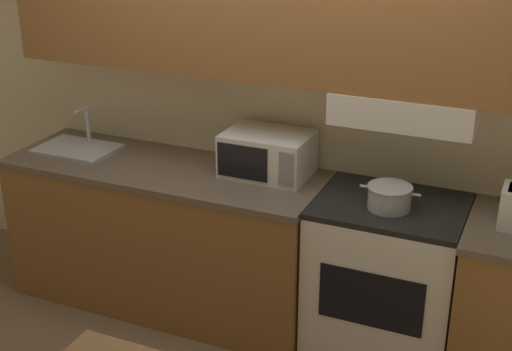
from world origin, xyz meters
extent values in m
plane|color=#7F664C|center=(0.00, 0.00, 0.00)|extent=(16.00, 16.00, 0.00)
cube|color=beige|center=(0.00, 0.03, 1.27)|extent=(5.52, 0.05, 2.55)
cube|color=#936033|center=(0.00, -0.16, 1.79)|extent=(3.12, 0.32, 0.74)
cube|color=white|center=(0.68, -0.16, 1.34)|extent=(0.71, 0.34, 0.16)
cube|color=#936033|center=(-0.64, -0.32, 0.42)|extent=(1.85, 0.65, 0.85)
cube|color=brown|center=(-0.64, -0.32, 0.86)|extent=(1.87, 0.67, 0.04)
cube|color=#936033|center=(1.31, -0.32, 0.42)|extent=(0.49, 0.65, 0.85)
cube|color=white|center=(0.68, -0.30, 0.43)|extent=(0.75, 0.61, 0.85)
cube|color=black|center=(0.68, -0.30, 0.87)|extent=(0.75, 0.61, 0.03)
cube|color=black|center=(0.68, -0.61, 0.49)|extent=(0.52, 0.01, 0.30)
cylinder|color=black|center=(0.51, -0.42, 0.88)|extent=(0.10, 0.10, 0.01)
cylinder|color=black|center=(0.84, -0.42, 0.88)|extent=(0.10, 0.10, 0.01)
cylinder|color=black|center=(0.51, -0.18, 0.88)|extent=(0.10, 0.10, 0.01)
cylinder|color=black|center=(0.84, -0.18, 0.88)|extent=(0.10, 0.10, 0.01)
cylinder|color=#B7BABF|center=(0.68, -0.37, 0.94)|extent=(0.21, 0.21, 0.12)
torus|color=#B7BABF|center=(0.68, -0.37, 1.00)|extent=(0.23, 0.23, 0.01)
cylinder|color=#B7BABF|center=(0.55, -0.37, 0.98)|extent=(0.05, 0.01, 0.01)
cylinder|color=#B7BABF|center=(0.80, -0.37, 0.98)|extent=(0.05, 0.01, 0.01)
cube|color=white|center=(-0.05, -0.20, 1.00)|extent=(0.47, 0.34, 0.24)
cube|color=black|center=(-0.12, -0.37, 1.00)|extent=(0.29, 0.01, 0.19)
cube|color=gray|center=(0.13, -0.37, 1.00)|extent=(0.08, 0.01, 0.19)
cube|color=black|center=(1.19, -0.32, 1.01)|extent=(0.01, 0.02, 0.02)
cube|color=#B7BABF|center=(-1.24, -0.32, 0.89)|extent=(0.46, 0.33, 0.02)
cube|color=#4C4F54|center=(-1.24, -0.34, 0.90)|extent=(0.40, 0.25, 0.01)
cylinder|color=#B7BABF|center=(-1.24, -0.20, 1.01)|extent=(0.02, 0.02, 0.21)
cylinder|color=#B7BABF|center=(-1.24, -0.26, 1.12)|extent=(0.02, 0.12, 0.02)
camera|label=1|loc=(1.37, -3.56, 2.38)|focal=50.00mm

